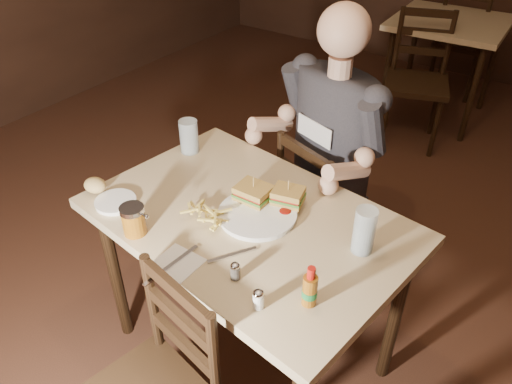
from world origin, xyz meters
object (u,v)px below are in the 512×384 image
Objects in this scene: chair_far at (327,210)px; glass_left at (189,136)px; bg_chair_far at (463,42)px; syrup_dispenser at (134,220)px; hot_sauce at (310,286)px; bg_chair_near at (417,83)px; dinner_plate at (257,215)px; main_table at (248,235)px; bg_table at (448,32)px; diner at (328,122)px; glass_right at (364,231)px; side_plate at (116,203)px.

chair_far is 5.68× the size of glass_left.
bg_chair_far reaches higher than syrup_dispenser.
bg_chair_far is 6.26× the size of hot_sauce.
dinner_plate is (0.16, -2.19, 0.32)m from bg_chair_near.
dinner_plate is at bearing 108.82° from chair_far.
bg_chair_near reaches higher than syrup_dispenser.
chair_far is (0.02, 0.62, -0.27)m from main_table.
bg_table is 5.90× the size of hot_sauce.
diner reaches higher than chair_far.
bg_chair_far is at bearing 92.80° from dinner_plate.
dinner_plate is (0.03, 0.02, 0.09)m from main_table.
hot_sauce reaches higher than dinner_plate.
dinner_plate is 0.43m from syrup_dispenser.
bg_chair_near reaches higher than bg_table.
hot_sauce is at bearing -95.05° from glass_right.
main_table is 0.47m from hot_sauce.
glass_right is at bearing 18.93° from side_plate.
chair_far is at bearing -103.82° from bg_chair_near.
bg_chair_near is 2.04m from glass_left.
dinner_plate is 1.95× the size of hot_sauce.
bg_chair_near is at bearing 112.87° from diner.
main_table is 1.47× the size of bg_table.
dinner_plate is (0.01, -0.60, 0.36)m from chair_far.
chair_far is at bearing 38.58° from glass_left.
glass_right reaches higher than syrup_dispenser.
hot_sauce is 0.96× the size of side_plate.
side_plate is (-0.48, -0.24, -0.00)m from dinner_plate.
bg_table is 0.94× the size of bg_chair_far.
dinner_plate reaches higher than side_plate.
glass_right reaches higher than side_plate.
bg_chair_far is 5.98× the size of side_plate.
diner is 6.75× the size of hot_sauce.
bg_chair_far is at bearing 70.68° from bg_chair_near.
bg_table is at bearing 101.43° from glass_right.
dinner_plate is 0.53m from side_plate.
hot_sauce is at bearing -80.19° from bg_table.
main_table is 11.34× the size of syrup_dispenser.
bg_chair_far is 8.17× the size of syrup_dispenser.
glass_right is 1.51× the size of syrup_dispenser.
bg_chair_far is 3.59m from hot_sauce.
glass_left is at bearing 170.25° from glass_right.
diner is (0.14, -2.73, 0.46)m from bg_chair_far.
diner reaches higher than syrup_dispenser.
diner reaches higher than main_table.
bg_table is at bearing 88.92° from bg_chair_far.
bg_chair_far reaches higher than dinner_plate.
chair_far is at bearing 90.75° from dinner_plate.
glass_right reaches higher than glass_left.
glass_right is at bearing -78.57° from bg_table.
bg_chair_near is at bearing 88.92° from bg_chair_far.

